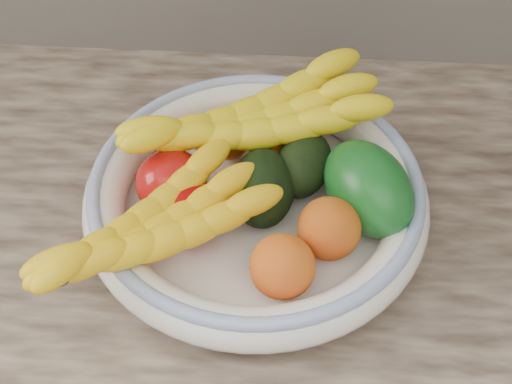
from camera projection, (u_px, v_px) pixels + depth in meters
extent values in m
cube|color=tan|center=(257.00, 223.00, 0.95)|extent=(2.44, 0.66, 0.04)
cylinder|color=white|center=(256.00, 222.00, 0.91)|extent=(0.13, 0.13, 0.02)
cylinder|color=white|center=(256.00, 214.00, 0.90)|extent=(0.32, 0.32, 0.01)
torus|color=white|center=(256.00, 199.00, 0.88)|extent=(0.39, 0.39, 0.05)
torus|color=#3A5CA4|center=(256.00, 186.00, 0.87)|extent=(0.37, 0.37, 0.02)
ellipsoid|color=#E25204|center=(228.00, 140.00, 0.94)|extent=(0.05, 0.05, 0.05)
ellipsoid|color=#EC4D04|center=(290.00, 129.00, 0.95)|extent=(0.05, 0.05, 0.04)
ellipsoid|color=#FF6605|center=(269.00, 145.00, 0.93)|extent=(0.06, 0.06, 0.05)
ellipsoid|color=#B00E0D|center=(171.00, 183.00, 0.88)|extent=(0.08, 0.08, 0.07)
ellipsoid|color=#A70304|center=(187.00, 214.00, 0.85)|extent=(0.10, 0.10, 0.07)
ellipsoid|color=black|center=(263.00, 188.00, 0.87)|extent=(0.07, 0.11, 0.07)
ellipsoid|color=black|center=(303.00, 165.00, 0.90)|extent=(0.09, 0.11, 0.06)
ellipsoid|color=#0E4D17|center=(368.00, 188.00, 0.86)|extent=(0.16, 0.17, 0.11)
ellipsoid|color=orange|center=(282.00, 267.00, 0.80)|extent=(0.08, 0.08, 0.07)
ellipsoid|color=orange|center=(329.00, 229.00, 0.83)|extent=(0.08, 0.08, 0.07)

